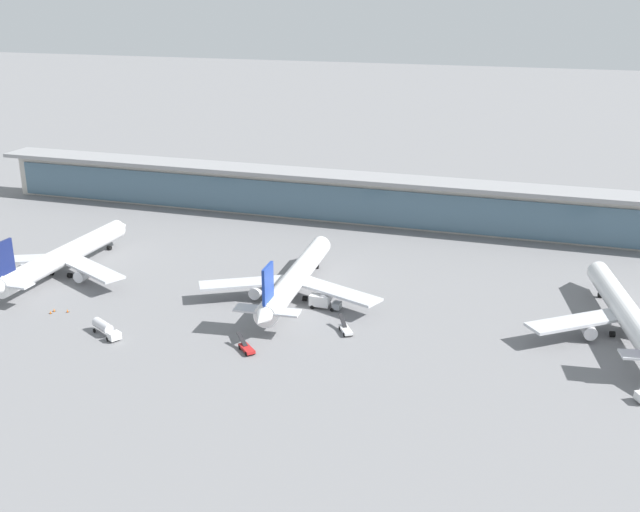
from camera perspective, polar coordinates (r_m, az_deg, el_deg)
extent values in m
plane|color=slate|center=(173.82, -1.87, -4.11)|extent=(1200.00, 1200.00, 0.00)
cylinder|color=white|center=(205.33, -18.54, 0.05)|extent=(5.71, 48.34, 5.09)
cone|color=white|center=(225.55, -14.63, 2.14)|extent=(5.05, 4.65, 4.99)
cube|color=black|center=(222.99, -15.05, 2.14)|extent=(3.84, 2.16, 0.61)
cube|color=#B7BABF|center=(209.05, -21.64, -0.24)|extent=(22.24, 14.45, 0.61)
cube|color=#B7BABF|center=(196.00, -16.69, -0.94)|extent=(22.13, 14.89, 0.61)
cylinder|color=silver|center=(207.60, -21.11, -0.82)|extent=(2.86, 3.72, 2.81)
cylinder|color=silver|center=(197.69, -17.36, -1.38)|extent=(2.86, 3.72, 2.81)
cube|color=#141E51|center=(187.71, -22.60, -0.14)|extent=(0.69, 6.15, 7.90)
cube|color=#B7BABF|center=(188.95, -22.55, -1.86)|extent=(14.09, 4.04, 0.44)
cylinder|color=black|center=(206.41, -19.47, -1.20)|extent=(1.07, 1.24, 1.23)
cylinder|color=black|center=(203.11, -18.21, -1.39)|extent=(1.07, 1.24, 1.23)
cylinder|color=black|center=(221.40, -15.49, 0.59)|extent=(1.07, 1.24, 1.23)
cylinder|color=white|center=(180.30, -1.78, -1.57)|extent=(8.22, 48.51, 5.09)
cone|color=white|center=(204.12, 0.22, 0.98)|extent=(5.28, 4.90, 4.99)
cone|color=white|center=(157.24, -4.37, -4.67)|extent=(4.94, 5.89, 4.58)
cube|color=black|center=(201.16, 0.02, 0.97)|extent=(3.95, 2.35, 0.61)
cube|color=#B7BABF|center=(179.86, -5.53, -2.01)|extent=(21.84, 15.76, 0.61)
cube|color=#B7BABF|center=(174.09, 1.30, -2.66)|extent=(22.44, 13.52, 0.61)
cylinder|color=silver|center=(179.23, -4.77, -2.67)|extent=(3.04, 3.86, 2.81)
cylinder|color=silver|center=(174.85, 0.42, -3.18)|extent=(3.04, 3.86, 2.81)
cube|color=#193899|center=(158.79, -3.92, -2.06)|extent=(1.01, 6.17, 7.90)
cube|color=#B7BABF|center=(160.20, -3.97, -4.08)|extent=(14.27, 4.77, 0.44)
cylinder|color=black|center=(180.25, -2.86, -3.03)|extent=(1.13, 1.29, 1.23)
cylinder|color=black|center=(178.80, -1.13, -3.20)|extent=(1.13, 1.29, 1.23)
cylinder|color=black|center=(199.23, -0.26, -0.77)|extent=(1.13, 1.29, 1.23)
cylinder|color=white|center=(173.85, 21.88, -3.85)|extent=(15.12, 48.27, 5.09)
cone|color=white|center=(197.37, 19.92, -0.88)|extent=(5.84, 5.53, 4.99)
cube|color=black|center=(194.42, 20.15, -0.93)|extent=(4.18, 2.86, 0.61)
cube|color=#B7BABF|center=(167.42, 18.62, -4.66)|extent=(20.73, 17.97, 0.61)
cylinder|color=silver|center=(168.28, 19.47, -5.29)|extent=(3.52, 4.19, 2.81)
cylinder|color=black|center=(172.37, 21.03, -5.47)|extent=(1.29, 1.42, 1.23)
cylinder|color=black|center=(173.98, 22.82, -5.48)|extent=(1.29, 1.42, 1.23)
cylinder|color=black|center=(192.59, 20.24, -2.76)|extent=(1.29, 1.42, 1.23)
cube|color=gray|center=(173.50, 1.26, -3.72)|extent=(1.85, 2.34, 1.50)
cube|color=black|center=(173.16, 1.52, -3.66)|extent=(0.16, 2.07, 0.70)
cube|color=silver|center=(174.43, -0.02, -3.35)|extent=(4.65, 2.39, 2.50)
cylinder|color=black|center=(174.94, 1.12, -3.78)|extent=(0.91, 0.30, 0.90)
cylinder|color=black|center=(173.09, 0.90, -4.04)|extent=(0.91, 0.30, 0.90)
cylinder|color=black|center=(176.35, -0.37, -3.58)|extent=(0.91, 0.30, 0.90)
cylinder|color=black|center=(174.52, -0.60, -3.84)|extent=(0.91, 0.30, 0.90)
cube|color=silver|center=(164.52, -15.14, -5.78)|extent=(2.91, 3.07, 1.50)
cylinder|color=silver|center=(168.17, -15.95, -5.03)|extent=(5.92, 4.54, 2.10)
cylinder|color=black|center=(166.05, -14.94, -5.80)|extent=(0.92, 0.68, 0.90)
cylinder|color=black|center=(165.16, -15.61, -6.01)|extent=(0.92, 0.68, 0.90)
cylinder|color=black|center=(170.71, -15.87, -5.18)|extent=(0.92, 0.68, 0.90)
cylinder|color=black|center=(169.84, -16.53, -5.38)|extent=(0.92, 0.68, 0.90)
cube|color=silver|center=(225.03, -22.66, 0.40)|extent=(5.14, 3.99, 2.50)
cylinder|color=black|center=(224.07, -22.32, -0.01)|extent=(0.94, 0.63, 0.90)
cylinder|color=black|center=(226.00, -22.19, 0.17)|extent=(0.94, 0.63, 0.90)
cube|color=silver|center=(162.63, 1.95, -5.54)|extent=(4.11, 5.01, 0.60)
cube|color=black|center=(164.29, 1.71, -4.86)|extent=(2.89, 3.81, 1.72)
cylinder|color=black|center=(164.00, 1.50, -5.43)|extent=(0.72, 0.91, 0.90)
cylinder|color=black|center=(164.43, 2.06, -5.37)|extent=(0.72, 0.91, 0.90)
cylinder|color=black|center=(161.08, 1.84, -5.92)|extent=(0.72, 0.91, 0.90)
cylinder|color=black|center=(161.52, 2.40, -5.85)|extent=(0.72, 0.91, 0.90)
cube|color=#B21E1E|center=(155.21, -5.50, -6.91)|extent=(4.70, 4.63, 0.60)
cube|color=black|center=(156.77, -5.86, -6.20)|extent=(3.47, 3.40, 1.72)
cylinder|color=black|center=(156.47, -6.02, -6.82)|extent=(0.84, 0.83, 0.90)
cylinder|color=black|center=(157.02, -5.46, -6.70)|extent=(0.84, 0.83, 0.90)
cylinder|color=black|center=(153.67, -5.54, -7.32)|extent=(0.84, 0.83, 0.90)
cylinder|color=black|center=(154.23, -4.97, -7.19)|extent=(0.84, 0.83, 0.90)
cube|color=beige|center=(237.31, 4.02, 4.12)|extent=(255.27, 8.00, 14.00)
cube|color=slate|center=(233.48, 3.76, 3.69)|extent=(250.16, 0.50, 11.20)
cube|color=gray|center=(233.55, 3.94, 5.80)|extent=(260.37, 12.80, 1.20)
cone|color=orange|center=(182.54, -19.52, -3.98)|extent=(0.44, 0.44, 0.70)
cube|color=black|center=(182.66, -19.51, -4.08)|extent=(0.62, 0.62, 0.04)
cone|color=orange|center=(182.04, -18.37, -3.91)|extent=(0.44, 0.44, 0.70)
cube|color=black|center=(182.17, -18.36, -4.00)|extent=(0.62, 0.62, 0.04)
cone|color=orange|center=(183.46, -19.28, -3.83)|extent=(0.44, 0.44, 0.70)
cube|color=black|center=(183.58, -19.27, -3.93)|extent=(0.62, 0.62, 0.04)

